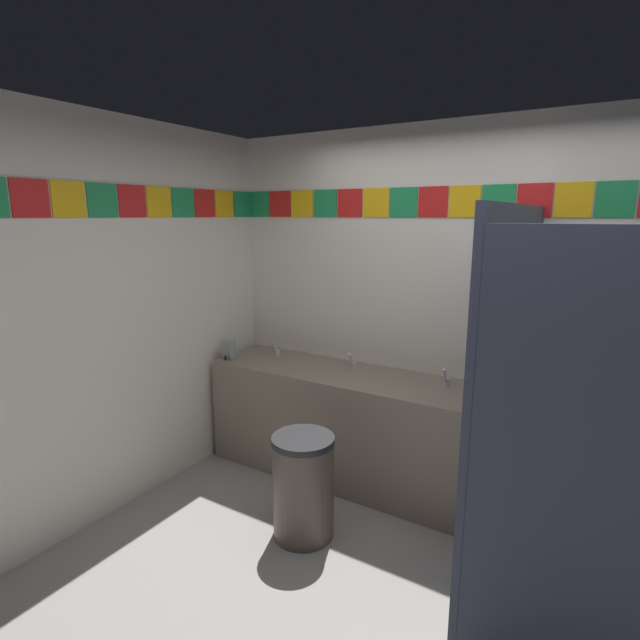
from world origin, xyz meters
name	(u,v)px	position (x,y,z in m)	size (l,w,h in m)	color
ground_plane	(383,618)	(0.00, 0.00, 0.00)	(8.51, 8.51, 0.00)	gray
wall_back	(475,314)	(0.00, 1.45, 1.30)	(3.87, 0.09, 2.59)	silver
wall_side	(109,320)	(-1.97, 0.00, 1.30)	(0.09, 2.83, 2.59)	silver
vanity_counter	(346,423)	(-0.82, 1.11, 0.43)	(2.13, 0.60, 0.83)	gray
faucet_left	(276,350)	(-1.53, 1.20, 0.88)	(0.04, 0.10, 0.14)	silver
faucet_center	(352,363)	(-0.82, 1.20, 0.88)	(0.04, 0.10, 0.14)	silver
faucet_right	(445,379)	(-0.11, 1.20, 0.88)	(0.04, 0.10, 0.14)	silver
soap_dispenser	(229,349)	(-1.80, 0.93, 0.90)	(0.09, 0.09, 0.16)	gray
stall_divider	(527,424)	(0.52, 0.40, 1.01)	(0.92, 1.51, 2.02)	#33384C
toilet	(590,508)	(0.82, 1.06, 0.30)	(0.39, 0.49, 0.74)	white
trash_bin	(303,486)	(-0.70, 0.35, 0.33)	(0.38, 0.38, 0.66)	brown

